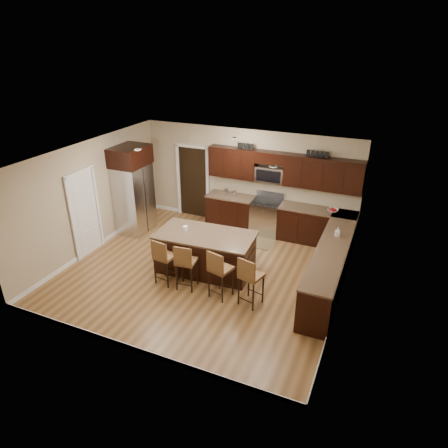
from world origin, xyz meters
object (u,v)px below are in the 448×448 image
at_px(stool_left, 163,257).
at_px(range, 266,217).
at_px(stool_extra, 250,276).
at_px(stool_mid, 185,262).
at_px(stool_right, 219,269).
at_px(island, 206,254).
at_px(refrigerator, 133,189).

bearing_deg(stool_left, range, 76.52).
height_order(range, stool_extra, range).
bearing_deg(stool_mid, stool_right, -6.83).
bearing_deg(stool_left, stool_mid, 7.79).
bearing_deg(island, stool_right, -53.65).
height_order(stool_left, refrigerator, refrigerator).
distance_m(stool_left, refrigerator, 2.88).
height_order(island, stool_mid, stool_mid).
height_order(stool_left, stool_extra, stool_extra).
relative_size(stool_left, stool_extra, 0.98).
distance_m(island, stool_left, 1.05).
xyz_separation_m(island, stool_mid, (-0.06, -0.84, 0.23)).
height_order(stool_right, stool_extra, same).
bearing_deg(stool_extra, refrigerator, 168.74).
bearing_deg(refrigerator, stool_mid, -36.93).
relative_size(island, stool_mid, 2.11).
distance_m(range, island, 2.45).
bearing_deg(stool_right, stool_left, -165.36).
distance_m(stool_right, stool_extra, 0.65).
bearing_deg(refrigerator, stool_extra, -25.88).
bearing_deg(stool_extra, stool_right, -165.37).
bearing_deg(range, island, -105.58).
relative_size(range, stool_left, 1.05).
height_order(stool_right, refrigerator, refrigerator).
relative_size(island, stool_extra, 2.06).
xyz_separation_m(stool_mid, stool_extra, (1.41, -0.00, 0.02)).
bearing_deg(stool_right, stool_mid, -165.38).
bearing_deg(island, range, 71.02).
distance_m(island, stool_mid, 0.87).
height_order(island, stool_left, stool_left).
height_order(stool_mid, stool_extra, stool_extra).
distance_m(island, stool_right, 1.12).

